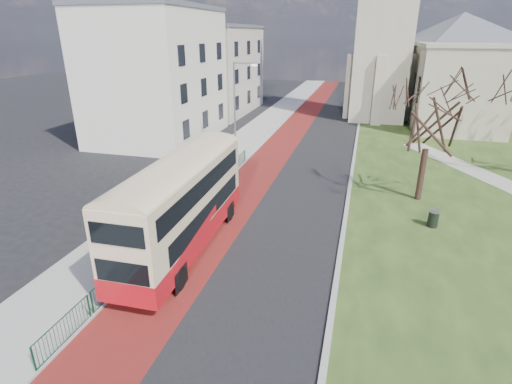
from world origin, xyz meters
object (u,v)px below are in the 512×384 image
(streetlamp, at_px, (236,104))
(litter_bin, at_px, (433,219))
(bus, at_px, (182,201))
(winter_tree_near, at_px, (432,107))

(streetlamp, bearing_deg, litter_bin, -36.22)
(streetlamp, distance_m, litter_bin, 19.42)
(bus, relative_size, winter_tree_near, 1.27)
(bus, distance_m, winter_tree_near, 16.28)
(winter_tree_near, xyz_separation_m, litter_bin, (0.38, -4.15, -5.64))
(bus, bearing_deg, streetlamp, 97.55)
(bus, bearing_deg, winter_tree_near, 38.09)
(streetlamp, xyz_separation_m, bus, (2.64, -17.13, -1.93))
(streetlamp, relative_size, winter_tree_near, 0.90)
(streetlamp, distance_m, winter_tree_near, 16.60)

